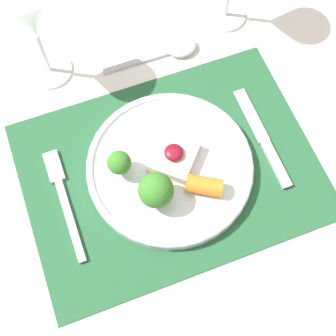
{
  "coord_description": "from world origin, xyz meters",
  "views": [
    {
      "loc": [
        -0.11,
        -0.27,
        1.45
      ],
      "look_at": [
        -0.0,
        -0.0,
        0.77
      ],
      "focal_mm": 50.0,
      "sensor_mm": 36.0,
      "label": 1
    }
  ],
  "objects_px": {
    "knife": "(265,143)",
    "wine_glass_far": "(30,18)",
    "fork": "(63,196)",
    "spoon": "(174,49)",
    "dinner_plate": "(167,171)"
  },
  "relations": [
    {
      "from": "fork",
      "to": "spoon",
      "type": "height_order",
      "value": "spoon"
    },
    {
      "from": "fork",
      "to": "knife",
      "type": "xyz_separation_m",
      "value": [
        0.34,
        -0.03,
        -0.0
      ]
    },
    {
      "from": "knife",
      "to": "wine_glass_far",
      "type": "relative_size",
      "value": 0.99
    },
    {
      "from": "dinner_plate",
      "to": "fork",
      "type": "relative_size",
      "value": 1.39
    },
    {
      "from": "spoon",
      "to": "wine_glass_far",
      "type": "distance_m",
      "value": 0.26
    },
    {
      "from": "wine_glass_far",
      "to": "spoon",
      "type": "bearing_deg",
      "value": -9.63
    },
    {
      "from": "dinner_plate",
      "to": "knife",
      "type": "relative_size",
      "value": 1.39
    },
    {
      "from": "dinner_plate",
      "to": "spoon",
      "type": "relative_size",
      "value": 1.5
    },
    {
      "from": "knife",
      "to": "spoon",
      "type": "bearing_deg",
      "value": 108.63
    },
    {
      "from": "dinner_plate",
      "to": "fork",
      "type": "xyz_separation_m",
      "value": [
        -0.17,
        0.02,
        -0.01
      ]
    },
    {
      "from": "fork",
      "to": "knife",
      "type": "relative_size",
      "value": 1.0
    },
    {
      "from": "knife",
      "to": "fork",
      "type": "bearing_deg",
      "value": 176.12
    },
    {
      "from": "dinner_plate",
      "to": "spoon",
      "type": "bearing_deg",
      "value": 66.46
    },
    {
      "from": "dinner_plate",
      "to": "wine_glass_far",
      "type": "relative_size",
      "value": 1.38
    },
    {
      "from": "spoon",
      "to": "wine_glass_far",
      "type": "bearing_deg",
      "value": 169.41
    }
  ]
}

